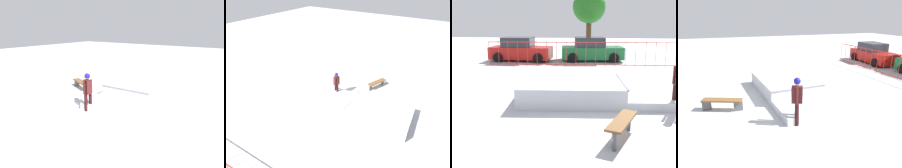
# 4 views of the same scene
# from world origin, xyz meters

# --- Properties ---
(ground_plane) EXTENTS (60.00, 60.00, 0.00)m
(ground_plane) POSITION_xyz_m (0.00, 0.00, 0.00)
(ground_plane) COLOR #B7BABF
(skate_ramp) EXTENTS (5.54, 2.90, 0.74)m
(skate_ramp) POSITION_xyz_m (-0.24, 0.19, 0.32)
(skate_ramp) COLOR silver
(skate_ramp) RESTS_ON ground
(skater) EXTENTS (0.41, 0.44, 1.73)m
(skater) POSITION_xyz_m (2.82, -0.55, 1.01)
(skater) COLOR black
(skater) RESTS_ON ground
(skateboard) EXTENTS (0.37, 0.82, 0.09)m
(skateboard) POSITION_xyz_m (2.42, -0.09, 0.08)
(skateboard) COLOR #593314
(skateboard) RESTS_ON ground
(park_bench) EXTENTS (0.97, 1.63, 0.48)m
(park_bench) POSITION_xyz_m (0.75, -2.99, 0.36)
(park_bench) COLOR brown
(park_bench) RESTS_ON ground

